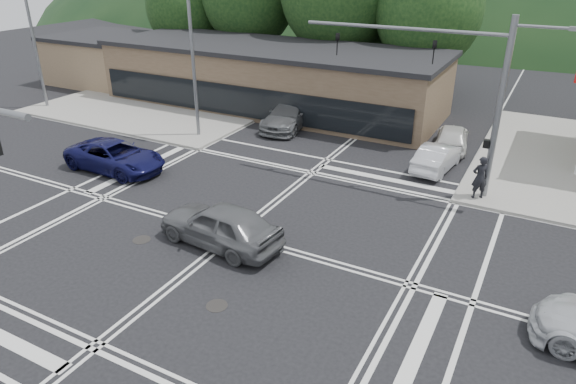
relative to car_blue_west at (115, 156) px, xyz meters
The scene contains 16 objects.
ground 9.50m from the car_blue_west, 17.11° to the right, with size 120.00×120.00×0.00m, color black.
sidewalk_nw 13.60m from the car_blue_west, 115.98° to the left, with size 16.00×16.00×0.15m, color gray.
commercial_row 14.31m from the car_blue_west, 85.78° to the left, with size 24.00×8.00×4.00m, color brown.
commercial_nw 20.66m from the car_blue_west, 136.45° to the left, with size 8.00×7.00×3.60m, color #846B4F.
hill_north 87.69m from the car_blue_west, 84.08° to the left, with size 252.00×126.00×140.00m, color black.
tree_n_c 24.17m from the car_blue_west, 64.65° to the left, with size 7.60×7.60×10.87m.
tree_n_d 23.55m from the car_blue_west, 118.45° to the left, with size 6.80×6.80×9.76m.
streetlight_nw 7.58m from the car_blue_west, 84.41° to the left, with size 2.50×0.25×9.00m.
streetlight_w 14.94m from the car_blue_west, 154.26° to the left, with size 2.50×0.25×9.00m.
signal_mast_ne 17.43m from the car_blue_west, 18.70° to the left, with size 11.65×0.30×8.00m.
car_blue_west is the anchor object (origin of this frame).
car_grey_center 9.69m from the car_blue_west, 21.66° to the right, with size 2.02×5.03×1.71m, color #5C5D61.
car_queue_a 16.53m from the car_blue_west, 28.34° to the left, with size 1.45×4.17×1.37m, color silver.
car_queue_b 18.37m from the car_blue_west, 37.63° to the left, with size 1.72×4.26×1.45m, color silver.
car_northbound 11.38m from the car_blue_west, 66.31° to the left, with size 2.28×5.60×1.63m, color slate.
pedestrian 17.74m from the car_blue_west, 16.41° to the left, with size 0.72×0.47×1.98m, color black.
Camera 1 is at (10.25, -14.62, 10.31)m, focal length 32.00 mm.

